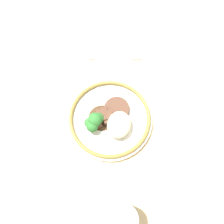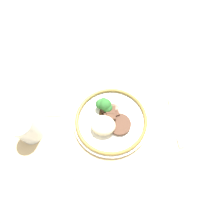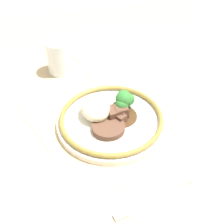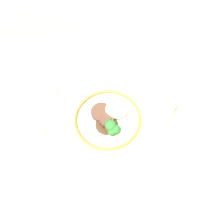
# 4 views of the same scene
# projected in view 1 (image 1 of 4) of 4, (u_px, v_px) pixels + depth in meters

# --- Properties ---
(ground_plane) EXTENTS (8.00, 8.00, 0.00)m
(ground_plane) POSITION_uv_depth(u_px,v_px,m) (111.00, 119.00, 0.73)
(ground_plane) COLOR tan
(dining_table) EXTENTS (1.41, 1.03, 0.04)m
(dining_table) POSITION_uv_depth(u_px,v_px,m) (111.00, 116.00, 0.71)
(dining_table) COLOR tan
(dining_table) RESTS_ON ground
(napkin) EXTENTS (0.15, 0.13, 0.00)m
(napkin) POSITION_uv_depth(u_px,v_px,m) (114.00, 60.00, 0.76)
(napkin) COLOR white
(napkin) RESTS_ON dining_table
(plate) EXTENTS (0.26, 0.26, 0.07)m
(plate) POSITION_uv_depth(u_px,v_px,m) (109.00, 119.00, 0.67)
(plate) COLOR silver
(plate) RESTS_ON dining_table
(juice_glass) EXTENTS (0.07, 0.07, 0.10)m
(juice_glass) POSITION_uv_depth(u_px,v_px,m) (122.00, 217.00, 0.55)
(juice_glass) COLOR #F4AD19
(juice_glass) RESTS_ON dining_table
(fork) EXTENTS (0.05, 0.18, 0.00)m
(fork) POSITION_uv_depth(u_px,v_px,m) (120.00, 58.00, 0.76)
(fork) COLOR #B7B7BC
(fork) RESTS_ON napkin
(knife) EXTENTS (0.20, 0.07, 0.00)m
(knife) POSITION_uv_depth(u_px,v_px,m) (167.00, 145.00, 0.66)
(knife) COLOR #B7B7BC
(knife) RESTS_ON dining_table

